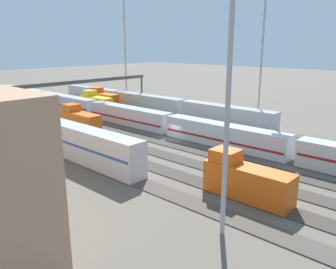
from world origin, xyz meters
TOP-DOWN VIEW (x-y plane):
  - ground_plane at (0.00, 0.00)m, footprint 400.00×400.00m
  - track_bed_0 at (0.00, -17.50)m, footprint 140.00×2.80m
  - track_bed_1 at (0.00, -12.50)m, footprint 140.00×2.80m
  - track_bed_2 at (0.00, -7.50)m, footprint 140.00×2.80m
  - track_bed_3 at (0.00, -2.50)m, footprint 140.00×2.80m
  - track_bed_4 at (0.00, 2.50)m, footprint 140.00×2.80m
  - track_bed_5 at (0.00, 7.50)m, footprint 140.00×2.80m
  - track_bed_6 at (0.00, 12.50)m, footprint 140.00×2.80m
  - track_bed_7 at (0.00, 17.50)m, footprint 140.00×2.80m
  - train_on_track_0 at (23.97, -17.50)m, footprint 71.40×3.00m
  - train_on_track_7 at (13.37, 17.50)m, footprint 47.20×3.06m
  - train_on_track_3 at (4.84, -2.50)m, footprint 139.00×3.06m
  - train_on_track_6 at (-22.14, 12.50)m, footprint 10.00×3.00m
  - train_on_track_1 at (36.60, -12.50)m, footprint 10.00×3.00m
  - train_on_track_2 at (32.77, -7.50)m, footprint 10.00×3.00m
  - train_on_track_5 at (17.65, 7.50)m, footprint 10.00×3.00m
  - light_mast_0 at (-5.71, -21.14)m, footprint 2.80×0.70m
  - light_mast_1 at (-24.44, 20.48)m, footprint 2.80×0.70m
  - light_mast_2 at (36.35, -20.87)m, footprint 2.80×0.70m
  - signal_gantry at (28.49, 0.00)m, footprint 0.70×40.00m

SIDE VIEW (x-z plane):
  - ground_plane at x=0.00m, z-range 0.00..0.00m
  - track_bed_0 at x=0.00m, z-range 0.00..0.12m
  - track_bed_1 at x=0.00m, z-range 0.00..0.12m
  - track_bed_2 at x=0.00m, z-range 0.00..0.12m
  - track_bed_3 at x=0.00m, z-range 0.00..0.12m
  - track_bed_4 at x=0.00m, z-range 0.00..0.12m
  - track_bed_5 at x=0.00m, z-range 0.00..0.12m
  - track_bed_6 at x=0.00m, z-range 0.00..0.12m
  - track_bed_7 at x=0.00m, z-range 0.00..0.12m
  - train_on_track_0 at x=23.97m, z-range 0.12..3.92m
  - train_on_track_3 at x=4.84m, z-range -0.16..4.24m
  - train_on_track_6 at x=-22.14m, z-range -0.34..4.66m
  - train_on_track_1 at x=36.60m, z-range -0.34..4.66m
  - train_on_track_2 at x=32.77m, z-range -0.34..4.66m
  - train_on_track_5 at x=17.65m, z-range -0.34..4.66m
  - train_on_track_7 at x=13.37m, z-range 0.13..5.13m
  - signal_gantry at x=28.49m, z-range 3.33..12.13m
  - light_mast_1 at x=-24.44m, z-range 3.56..27.35m
  - light_mast_0 at x=-5.71m, z-range 3.85..33.93m
  - light_mast_2 at x=36.35m, z-range 3.87..34.45m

